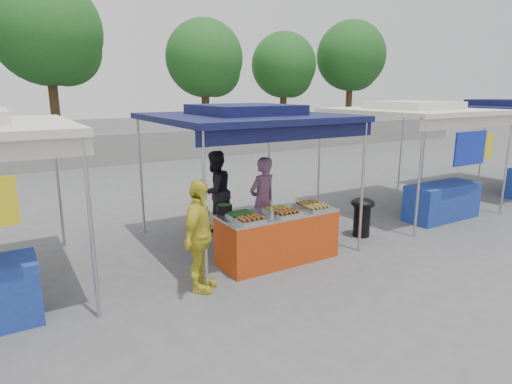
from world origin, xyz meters
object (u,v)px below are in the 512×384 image
vendor_table (278,236)px  vendor_woman (263,201)px  customer_person (199,236)px  cooking_pot (224,209)px  helper_man (215,191)px  wok_burner (362,213)px

vendor_table → vendor_woman: vendor_woman is taller
vendor_table → customer_person: bearing=-167.6°
cooking_pot → helper_man: size_ratio=0.16×
wok_burner → helper_man: size_ratio=0.47×
vendor_woman → customer_person: bearing=20.8°
vendor_woman → helper_man: bearing=-82.4°
vendor_table → wok_burner: bearing=4.5°
wok_burner → customer_person: size_ratio=0.48×
wok_burner → customer_person: (-3.68, -0.51, 0.35)m
wok_burner → vendor_woman: vendor_woman is taller
vendor_table → vendor_woman: (0.23, 0.84, 0.40)m
vendor_woman → helper_man: helper_man is taller
vendor_table → helper_man: 2.02m
helper_man → customer_person: size_ratio=1.02×
wok_burner → vendor_woman: bearing=137.3°
cooking_pot → wok_burner: size_ratio=0.33×
cooking_pot → customer_person: bearing=-136.7°
vendor_table → vendor_woman: bearing=74.9°
cooking_pot → helper_man: 1.71m
vendor_table → wok_burner: (2.12, 0.17, 0.04)m
vendor_woman → helper_man: (-0.42, 1.14, 0.00)m
vendor_woman → helper_man: size_ratio=0.99×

